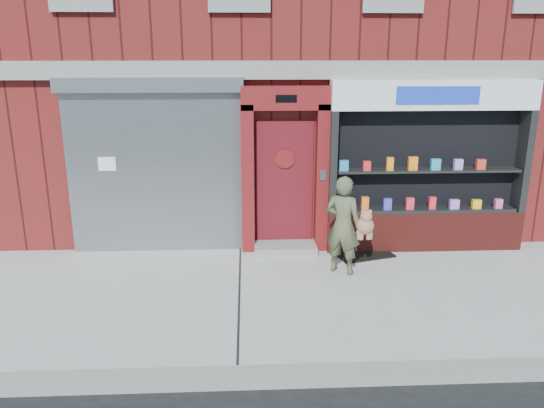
{
  "coord_description": "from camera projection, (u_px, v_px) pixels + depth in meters",
  "views": [
    {
      "loc": [
        -1.41,
        -7.13,
        3.45
      ],
      "look_at": [
        -1.02,
        1.0,
        1.1
      ],
      "focal_mm": 35.0,
      "sensor_mm": 36.0,
      "label": 1
    }
  ],
  "objects": [
    {
      "name": "doormat",
      "position": [
        362.0,
        253.0,
        9.37
      ],
      "size": [
        1.14,
        0.94,
        0.02
      ],
      "primitive_type": "cube",
      "rotation": [
        0.0,
        0.0,
        0.29
      ],
      "color": "black",
      "rests_on": "ground"
    },
    {
      "name": "woman",
      "position": [
        345.0,
        225.0,
        8.38
      ],
      "size": [
        0.81,
        0.63,
        1.6
      ],
      "color": "#4D5336",
      "rests_on": "ground"
    },
    {
      "name": "red_door_bay",
      "position": [
        285.0,
        170.0,
        9.21
      ],
      "size": [
        1.52,
        0.58,
        2.9
      ],
      "color": "#601013",
      "rests_on": "ground"
    },
    {
      "name": "shutter_bay",
      "position": [
        154.0,
        156.0,
        9.09
      ],
      "size": [
        3.1,
        0.3,
        3.04
      ],
      "color": "gray",
      "rests_on": "ground"
    },
    {
      "name": "curb",
      "position": [
        379.0,
        374.0,
        5.78
      ],
      "size": [
        60.0,
        0.3,
        0.12
      ],
      "primitive_type": "cube",
      "color": "gray",
      "rests_on": "ground"
    },
    {
      "name": "building",
      "position": [
        305.0,
        27.0,
        12.5
      ],
      "size": [
        12.0,
        8.16,
        8.0
      ],
      "color": "maroon",
      "rests_on": "ground"
    },
    {
      "name": "ground",
      "position": [
        344.0,
        293.0,
        7.86
      ],
      "size": [
        80.0,
        80.0,
        0.0
      ],
      "primitive_type": "plane",
      "color": "#9E9E99",
      "rests_on": "ground"
    },
    {
      "name": "pharmacy_bay",
      "position": [
        427.0,
        174.0,
        9.3
      ],
      "size": [
        3.5,
        0.41,
        3.0
      ],
      "color": "maroon",
      "rests_on": "ground"
    }
  ]
}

